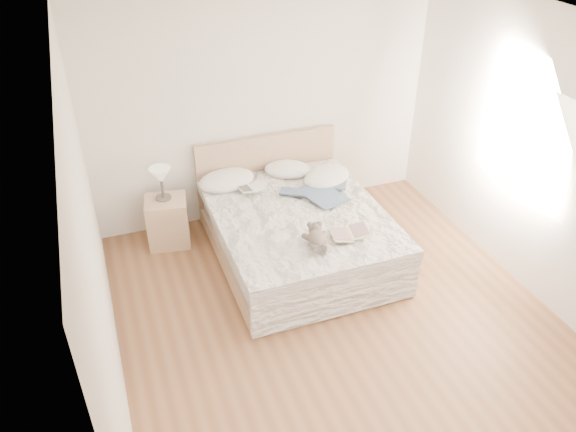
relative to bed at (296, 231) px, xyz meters
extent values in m
cube|color=brown|center=(0.00, -1.19, -0.31)|extent=(4.00, 4.50, 0.00)
cube|color=white|center=(0.00, -1.19, 2.39)|extent=(4.00, 4.50, 0.00)
cube|color=silver|center=(0.00, 1.06, 1.04)|extent=(4.00, 0.02, 2.70)
cube|color=silver|center=(0.00, -3.44, 1.04)|extent=(4.00, 0.02, 2.70)
cube|color=silver|center=(-2.00, -1.19, 1.04)|extent=(0.02, 4.50, 2.70)
cube|color=silver|center=(2.00, -1.19, 1.04)|extent=(0.02, 4.50, 2.70)
cube|color=white|center=(1.99, -0.89, 1.14)|extent=(0.02, 1.30, 1.10)
cube|color=tan|center=(0.00, -0.04, -0.21)|extent=(1.68, 2.08, 0.20)
cube|color=white|center=(0.00, -0.04, 0.04)|extent=(1.60, 2.00, 0.30)
cube|color=white|center=(0.00, -0.09, 0.23)|extent=(1.72, 2.05, 0.10)
cube|color=tan|center=(0.00, 1.00, 0.19)|extent=(1.70, 0.06, 1.00)
cube|color=tan|center=(-1.26, 0.71, -0.03)|extent=(0.51, 0.47, 0.56)
cylinder|color=#47433E|center=(-1.27, 0.75, 0.26)|extent=(0.17, 0.17, 0.02)
cylinder|color=#3A3631|center=(-1.27, 0.75, 0.39)|extent=(0.03, 0.03, 0.23)
cone|color=#ECE4CA|center=(-1.27, 0.75, 0.54)|extent=(0.24, 0.24, 0.17)
ellipsoid|color=white|center=(-0.55, 0.77, 0.33)|extent=(0.72, 0.57, 0.20)
ellipsoid|color=white|center=(0.19, 0.78, 0.33)|extent=(0.65, 0.58, 0.16)
ellipsoid|color=white|center=(0.54, 0.45, 0.33)|extent=(0.73, 0.64, 0.18)
cube|color=white|center=(-0.34, 0.52, 0.32)|extent=(0.33, 0.25, 0.02)
cube|color=beige|center=(0.31, -0.65, 0.32)|extent=(0.44, 0.33, 0.03)
camera|label=1|loc=(-1.82, -4.65, 3.43)|focal=35.00mm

